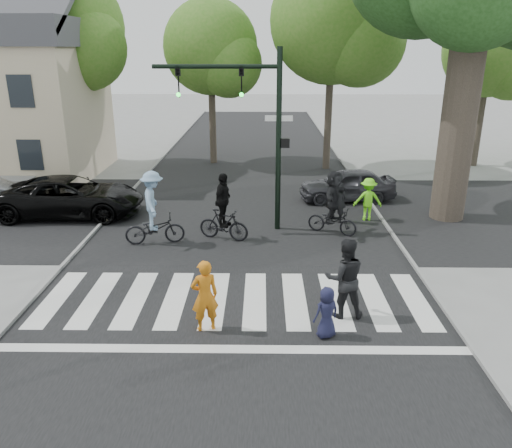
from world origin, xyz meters
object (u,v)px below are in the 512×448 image
at_px(cyclist_mid, 223,213).
at_px(car_grey, 347,185).
at_px(pedestrian_woman, 205,296).
at_px(pedestrian_child, 326,313).
at_px(pedestrian_adult, 345,278).
at_px(car_suv, 70,197).
at_px(cyclist_left, 154,213).
at_px(traffic_signal, 253,115).
at_px(cyclist_right, 333,206).

relative_size(cyclist_mid, car_grey, 0.57).
distance_m(pedestrian_woman, pedestrian_child, 2.66).
bearing_deg(pedestrian_adult, car_suv, -41.82).
bearing_deg(cyclist_left, pedestrian_child, -48.53).
bearing_deg(cyclist_left, pedestrian_woman, -67.22).
bearing_deg(pedestrian_woman, car_grey, -134.45).
bearing_deg(pedestrian_adult, pedestrian_child, 58.31).
bearing_deg(cyclist_mid, traffic_signal, 47.95).
distance_m(cyclist_left, cyclist_mid, 2.21).
xyz_separation_m(traffic_signal, cyclist_left, (-3.11, -1.42, -2.87)).
bearing_deg(cyclist_mid, pedestrian_adult, -57.23).
bearing_deg(cyclist_mid, car_grey, 43.73).
bearing_deg(car_suv, cyclist_mid, -113.88).
bearing_deg(pedestrian_child, car_grey, -126.14).
relative_size(cyclist_mid, car_suv, 0.42).
height_order(pedestrian_woman, pedestrian_child, pedestrian_woman).
bearing_deg(pedestrian_child, cyclist_left, -73.28).
relative_size(pedestrian_adult, car_suv, 0.37).
distance_m(traffic_signal, cyclist_left, 4.47).
height_order(pedestrian_woman, cyclist_left, cyclist_left).
xyz_separation_m(pedestrian_child, car_grey, (2.09, 10.36, 0.07)).
distance_m(cyclist_left, cyclist_right, 5.88).
bearing_deg(pedestrian_woman, cyclist_mid, -109.29).
height_order(pedestrian_child, cyclist_mid, cyclist_mid).
bearing_deg(traffic_signal, car_grey, 42.58).
bearing_deg(pedestrian_child, pedestrian_woman, -30.44).
distance_m(pedestrian_woman, pedestrian_adult, 3.22).
bearing_deg(cyclist_mid, car_suv, 157.68).
xyz_separation_m(pedestrian_woman, cyclist_mid, (-0.01, 5.57, 0.08)).
xyz_separation_m(pedestrian_child, cyclist_mid, (-2.65, 5.83, 0.33)).
bearing_deg(car_suv, pedestrian_woman, -145.15).
bearing_deg(car_grey, cyclist_right, -21.47).
xyz_separation_m(pedestrian_adult, cyclist_left, (-5.33, 4.52, 0.06)).
distance_m(pedestrian_child, pedestrian_adult, 1.12).
xyz_separation_m(cyclist_left, cyclist_mid, (2.17, 0.38, -0.12)).
bearing_deg(pedestrian_child, car_suv, -68.78).
xyz_separation_m(pedestrian_woman, cyclist_left, (-2.18, 5.19, 0.19)).
distance_m(cyclist_mid, cyclist_right, 3.67).
bearing_deg(pedestrian_adult, cyclist_left, -43.17).
height_order(pedestrian_woman, car_grey, pedestrian_woman).
distance_m(cyclist_left, car_suv, 4.65).
bearing_deg(car_grey, cyclist_left, -60.25).
distance_m(pedestrian_adult, cyclist_left, 6.99).
relative_size(traffic_signal, cyclist_mid, 2.70).
xyz_separation_m(pedestrian_adult, cyclist_right, (0.47, 5.51, 0.01)).
distance_m(traffic_signal, pedestrian_woman, 7.34).
distance_m(traffic_signal, pedestrian_child, 7.82).
relative_size(pedestrian_adult, car_grey, 0.50).
height_order(cyclist_mid, car_grey, cyclist_mid).
xyz_separation_m(cyclist_right, car_suv, (-9.50, 1.81, -0.24)).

